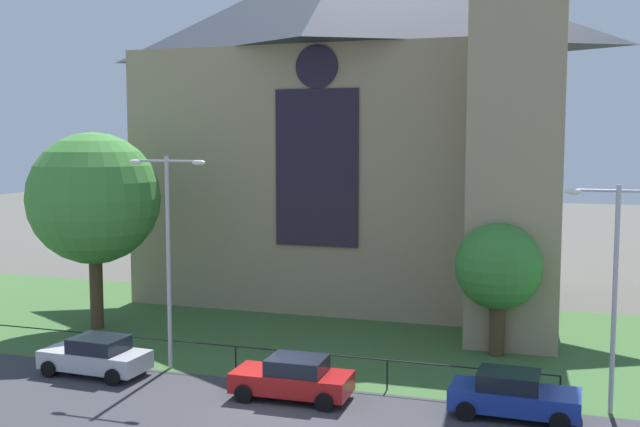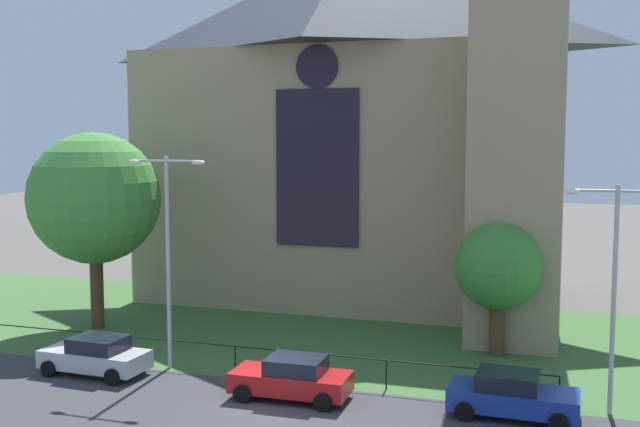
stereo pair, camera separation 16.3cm
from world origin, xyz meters
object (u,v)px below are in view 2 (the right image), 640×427
(tree_left_near, at_px, (94,199))
(parked_car_blue, at_px, (512,395))
(tree_right_near, at_px, (498,268))
(parked_car_silver, at_px, (96,356))
(streetlamp_far, at_px, (615,268))
(streetlamp_near, at_px, (168,235))
(church_building, at_px, (360,120))
(parked_car_red, at_px, (292,378))

(tree_left_near, relative_size, parked_car_blue, 2.24)
(tree_right_near, relative_size, parked_car_silver, 1.32)
(tree_right_near, xyz_separation_m, parked_car_silver, (-14.66, -7.60, -3.03))
(streetlamp_far, bearing_deg, streetlamp_near, 180.00)
(church_building, xyz_separation_m, parked_car_blue, (9.88, -17.03, -9.53))
(streetlamp_far, bearing_deg, church_building, 129.55)
(streetlamp_near, relative_size, streetlamp_far, 1.11)
(parked_car_silver, bearing_deg, parked_car_red, -179.12)
(church_building, distance_m, parked_car_red, 20.15)
(parked_car_blue, bearing_deg, church_building, 121.52)
(parked_car_silver, bearing_deg, streetlamp_far, -172.51)
(parked_car_blue, bearing_deg, tree_left_near, 164.69)
(tree_right_near, height_order, streetlamp_near, streetlamp_near)
(streetlamp_near, height_order, parked_car_blue, streetlamp_near)
(parked_car_silver, distance_m, parked_car_blue, 15.82)
(tree_right_near, bearing_deg, parked_car_red, -129.20)
(tree_right_near, relative_size, parked_car_blue, 1.33)
(streetlamp_near, height_order, parked_car_red, streetlamp_near)
(parked_car_silver, distance_m, parked_car_red, 8.27)
(streetlamp_far, height_order, parked_car_blue, streetlamp_far)
(parked_car_red, height_order, parked_car_blue, same)
(church_building, distance_m, streetlamp_near, 16.85)
(tree_left_near, xyz_separation_m, streetlamp_far, (23.18, -4.72, -1.39))
(streetlamp_near, relative_size, parked_car_silver, 1.99)
(parked_car_red, bearing_deg, church_building, -83.42)
(church_building, bearing_deg, streetlamp_far, -50.45)
(tree_right_near, bearing_deg, tree_left_near, -176.28)
(tree_left_near, bearing_deg, streetlamp_near, -35.53)
(tree_left_near, height_order, parked_car_red, tree_left_near)
(streetlamp_near, bearing_deg, parked_car_red, -17.63)
(tree_right_near, relative_size, tree_left_near, 0.60)
(church_building, bearing_deg, tree_left_near, -132.84)
(church_building, height_order, streetlamp_near, church_building)
(church_building, distance_m, parked_car_blue, 21.87)
(parked_car_silver, relative_size, parked_car_blue, 1.01)
(tree_right_near, distance_m, streetlamp_near, 13.78)
(church_building, xyz_separation_m, tree_right_near, (8.72, -9.77, -6.50))
(parked_car_red, bearing_deg, tree_right_near, -130.17)
(parked_car_silver, xyz_separation_m, parked_car_red, (8.27, -0.23, 0.00))
(parked_car_silver, bearing_deg, parked_car_blue, -176.26)
(streetlamp_far, distance_m, parked_car_blue, 5.38)
(church_building, height_order, tree_left_near, church_building)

